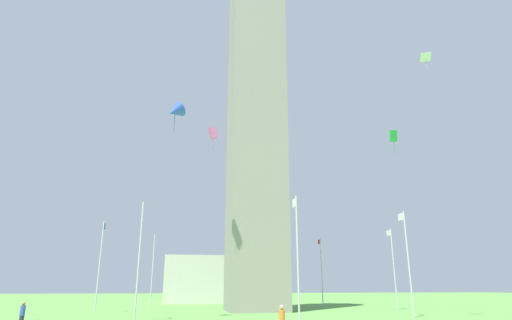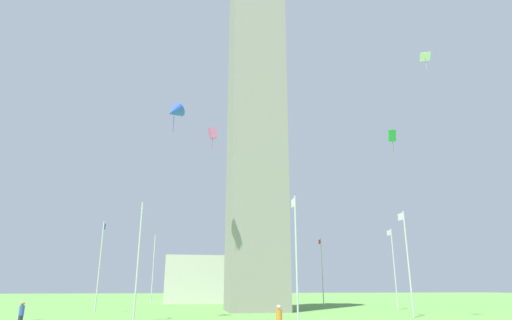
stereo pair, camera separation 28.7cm
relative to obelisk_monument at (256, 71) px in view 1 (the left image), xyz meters
name	(u,v)px [view 1 (the left image)]	position (x,y,z in m)	size (l,w,h in m)	color
ground_plane	(256,311)	(0.00, 0.00, -29.54)	(260.00, 260.00, 0.00)	#548C3D
obelisk_monument	(256,71)	(0.00, 0.00, 0.00)	(6.50, 6.50, 59.08)	gray
flagpole_n	(235,269)	(16.95, 0.00, -24.41)	(1.12, 0.14, 9.46)	silver
flagpole_ne	(153,267)	(12.00, 11.95, -24.41)	(1.12, 0.14, 9.46)	silver
flagpole_e	(100,262)	(0.05, 16.90, -24.41)	(1.12, 0.14, 9.46)	silver
flagpole_se	(139,255)	(-11.90, 11.95, -24.41)	(1.12, 0.14, 9.46)	silver
flagpole_s	(297,252)	(-16.85, 0.00, -24.41)	(1.12, 0.14, 9.46)	silver
flagpole_sw	(408,258)	(-11.90, -11.95, -24.41)	(1.12, 0.14, 9.46)	silver
flagpole_w	(393,265)	(0.05, -16.90, -24.41)	(1.12, 0.14, 9.46)	silver
flagpole_nw	(321,268)	(12.00, -11.95, -24.41)	(1.12, 0.14, 9.46)	silver
person_blue_shirt	(22,315)	(-16.51, 18.74, -28.71)	(0.32, 0.32, 1.67)	#2D2D38
kite_green_box	(393,136)	(-20.67, -6.67, -15.98)	(0.89, 0.71, 1.87)	green
kite_white_diamond	(426,58)	(-16.15, -13.46, -5.96)	(1.13, 1.19, 1.57)	white
kite_blue_delta	(175,111)	(-11.48, 9.80, -11.39)	(2.14, 2.34, 2.98)	blue
kite_pink_box	(213,133)	(-6.47, 5.83, -11.44)	(0.88, 1.06, 2.42)	pink
distant_building	(197,280)	(30.77, 5.00, -25.80)	(18.97, 11.24, 7.48)	beige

